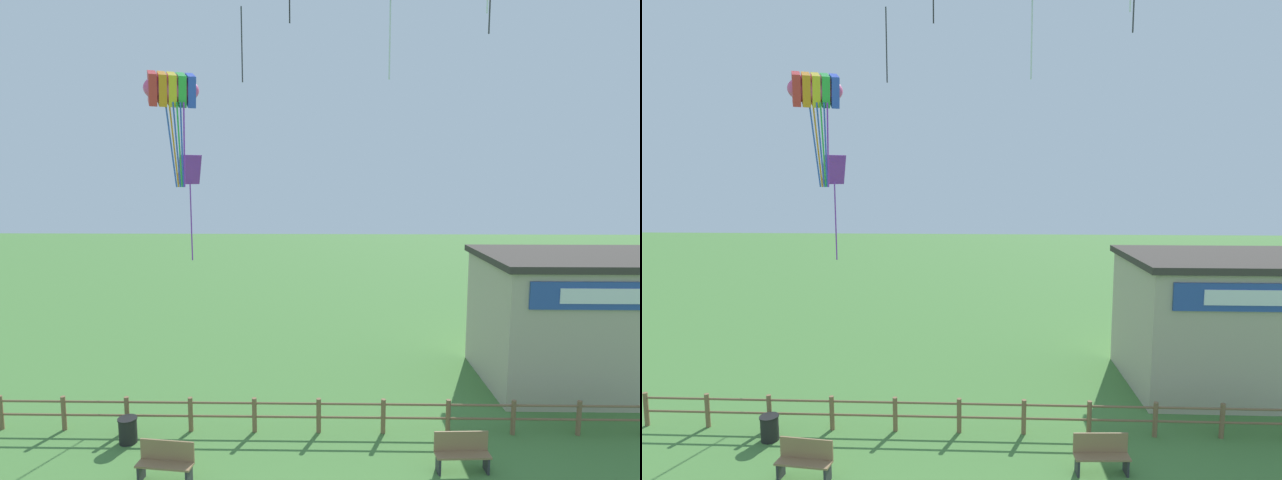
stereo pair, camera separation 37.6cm
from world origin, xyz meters
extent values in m
cylinder|color=brown|center=(-9.70, 7.10, 0.53)|extent=(0.14, 0.14, 1.06)
cylinder|color=brown|center=(-7.76, 7.10, 0.53)|extent=(0.14, 0.14, 1.06)
cylinder|color=brown|center=(-5.82, 7.10, 0.53)|extent=(0.14, 0.14, 1.06)
cylinder|color=brown|center=(-3.88, 7.10, 0.53)|extent=(0.14, 0.14, 1.06)
cylinder|color=brown|center=(-1.94, 7.10, 0.53)|extent=(0.14, 0.14, 1.06)
cylinder|color=brown|center=(0.00, 7.10, 0.53)|extent=(0.14, 0.14, 1.06)
cylinder|color=brown|center=(1.94, 7.10, 0.53)|extent=(0.14, 0.14, 1.06)
cylinder|color=brown|center=(3.88, 7.10, 0.53)|extent=(0.14, 0.14, 1.06)
cylinder|color=brown|center=(5.82, 7.10, 0.53)|extent=(0.14, 0.14, 1.06)
cylinder|color=brown|center=(7.76, 7.10, 0.53)|extent=(0.14, 0.14, 1.06)
cylinder|color=brown|center=(0.00, 7.10, 0.90)|extent=(19.39, 0.07, 0.07)
cylinder|color=brown|center=(0.00, 7.10, 0.48)|extent=(19.39, 0.07, 0.07)
cube|color=#B7A88E|center=(9.87, 11.05, 2.31)|extent=(7.48, 4.98, 4.62)
cube|color=#38332D|center=(9.87, 11.05, 4.74)|extent=(7.78, 5.28, 0.24)
cube|color=#284799|center=(9.87, 8.52, 3.92)|extent=(6.36, 0.08, 0.90)
cube|color=silver|center=(9.87, 8.47, 3.92)|extent=(4.49, 0.04, 0.49)
cube|color=olive|center=(-3.82, 4.54, 0.47)|extent=(1.46, 0.56, 0.05)
cube|color=olive|center=(-3.80, 4.72, 0.76)|extent=(1.42, 0.20, 0.54)
cube|color=#2D2D33|center=(-4.45, 4.61, 0.22)|extent=(0.10, 0.36, 0.44)
cube|color=#2D2D33|center=(-3.19, 4.47, 0.22)|extent=(0.10, 0.36, 0.44)
cube|color=olive|center=(3.80, 5.14, 0.47)|extent=(1.44, 0.47, 0.05)
cube|color=olive|center=(3.79, 5.32, 0.76)|extent=(1.43, 0.11, 0.54)
cube|color=#2D2D33|center=(3.17, 5.11, 0.22)|extent=(0.08, 0.36, 0.44)
cube|color=#2D2D33|center=(4.43, 5.17, 0.22)|extent=(0.08, 0.36, 0.44)
cylinder|color=black|center=(-5.52, 6.41, 0.35)|extent=(0.51, 0.51, 0.70)
cylinder|color=black|center=(-5.52, 6.41, 0.72)|extent=(0.55, 0.55, 0.04)
ellipsoid|color=#E54C8C|center=(-5.10, 10.31, 10.64)|extent=(2.19, 1.87, 1.28)
cube|color=red|center=(-5.68, 10.08, 10.64)|extent=(0.72, 1.30, 1.30)
cube|color=orange|center=(-5.39, 10.19, 10.64)|extent=(0.72, 1.30, 1.30)
cube|color=yellow|center=(-5.10, 10.31, 10.64)|extent=(0.72, 1.30, 1.30)
cube|color=green|center=(-4.81, 10.43, 10.64)|extent=(0.72, 1.30, 1.30)
cube|color=blue|center=(-4.52, 10.55, 10.64)|extent=(0.72, 1.30, 1.30)
cylinder|color=blue|center=(-5.13, 10.14, 8.74)|extent=(0.24, 0.44, 2.86)
cylinder|color=orange|center=(-5.03, 10.15, 8.74)|extent=(0.17, 0.45, 2.86)
cylinder|color=blue|center=(-4.94, 10.15, 8.74)|extent=(0.09, 0.46, 2.86)
cylinder|color=green|center=(-4.85, 10.16, 8.74)|extent=(0.09, 0.46, 2.86)
cylinder|color=blue|center=(-4.77, 10.18, 8.74)|extent=(0.17, 0.45, 2.86)
cylinder|color=purple|center=(-4.69, 10.20, 8.74)|extent=(0.24, 0.44, 2.86)
cylinder|color=#2D2D33|center=(-3.13, 13.04, 12.79)|extent=(0.05, 0.05, 2.85)
cylinder|color=#333338|center=(5.54, 10.11, 13.05)|extent=(0.05, 0.05, 1.42)
cylinder|color=silver|center=(2.13, 8.67, 11.83)|extent=(0.05, 0.05, 2.42)
cube|color=purple|center=(-4.95, 11.68, 7.93)|extent=(0.95, 0.82, 1.09)
cylinder|color=purple|center=(-4.95, 11.68, 5.98)|extent=(0.05, 0.05, 2.98)
camera|label=1|loc=(0.32, -7.11, 7.66)|focal=28.00mm
camera|label=2|loc=(0.70, -7.10, 7.66)|focal=28.00mm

